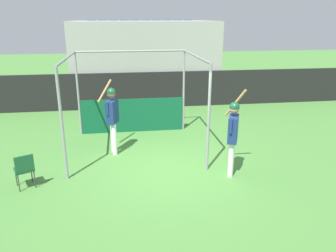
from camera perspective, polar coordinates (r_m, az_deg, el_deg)
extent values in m
plane|color=#477F38|center=(8.47, 0.29, -7.70)|extent=(60.00, 60.00, 0.00)
cube|color=black|center=(14.15, -3.48, 6.27)|extent=(24.00, 0.12, 1.53)
cube|color=#9E9E99|center=(16.01, -4.20, 11.38)|extent=(6.50, 4.00, 3.58)
cube|color=navy|center=(14.47, -13.65, 9.35)|extent=(0.45, 0.40, 0.10)
cube|color=navy|center=(14.62, -13.66, 10.34)|extent=(0.45, 0.06, 0.40)
cube|color=navy|center=(14.43, -11.45, 9.47)|extent=(0.45, 0.40, 0.10)
cube|color=navy|center=(14.58, -11.47, 10.47)|extent=(0.45, 0.06, 0.40)
cube|color=navy|center=(14.41, -9.24, 9.59)|extent=(0.45, 0.40, 0.10)
cube|color=navy|center=(14.56, -9.28, 10.59)|extent=(0.45, 0.06, 0.40)
cube|color=navy|center=(14.42, -7.02, 9.69)|extent=(0.45, 0.40, 0.10)
cube|color=navy|center=(14.56, -7.08, 10.68)|extent=(0.45, 0.06, 0.40)
cube|color=navy|center=(14.44, -4.81, 9.77)|extent=(0.45, 0.40, 0.10)
cube|color=navy|center=(14.58, -4.88, 10.77)|extent=(0.45, 0.06, 0.40)
cube|color=navy|center=(14.48, -2.61, 9.84)|extent=(0.45, 0.40, 0.10)
cube|color=navy|center=(14.63, -2.69, 10.83)|extent=(0.45, 0.06, 0.40)
cube|color=navy|center=(14.54, -0.42, 9.90)|extent=(0.45, 0.40, 0.10)
cube|color=navy|center=(14.69, -0.52, 10.89)|extent=(0.45, 0.06, 0.40)
cube|color=navy|center=(14.63, 1.75, 9.94)|extent=(0.45, 0.40, 0.10)
cube|color=navy|center=(14.77, 1.64, 10.92)|extent=(0.45, 0.06, 0.40)
cube|color=navy|center=(14.73, 3.89, 9.96)|extent=(0.45, 0.40, 0.10)
cube|color=navy|center=(14.88, 3.76, 10.94)|extent=(0.45, 0.06, 0.40)
cube|color=navy|center=(14.86, 6.00, 9.98)|extent=(0.45, 0.40, 0.10)
cube|color=navy|center=(15.00, 5.86, 10.95)|extent=(0.45, 0.06, 0.40)
cube|color=navy|center=(15.21, -13.51, 11.30)|extent=(0.45, 0.40, 0.10)
cube|color=navy|center=(15.37, -13.52, 12.23)|extent=(0.45, 0.06, 0.40)
cube|color=navy|center=(15.17, -11.40, 11.42)|extent=(0.45, 0.40, 0.10)
cube|color=navy|center=(15.33, -11.43, 12.35)|extent=(0.45, 0.06, 0.40)
cube|color=navy|center=(15.15, -9.29, 11.53)|extent=(0.45, 0.40, 0.10)
cube|color=navy|center=(15.31, -9.32, 12.46)|extent=(0.45, 0.06, 0.40)
cube|color=navy|center=(15.16, -7.17, 11.63)|extent=(0.45, 0.40, 0.10)
cube|color=navy|center=(15.31, -7.22, 12.56)|extent=(0.45, 0.06, 0.40)
cube|color=navy|center=(15.18, -5.05, 11.70)|extent=(0.45, 0.40, 0.10)
cube|color=navy|center=(15.33, -5.11, 12.63)|extent=(0.45, 0.06, 0.40)
cube|color=navy|center=(15.22, -2.94, 11.77)|extent=(0.45, 0.40, 0.10)
cube|color=navy|center=(15.37, -3.02, 12.69)|extent=(0.45, 0.06, 0.40)
cube|color=navy|center=(15.28, -0.84, 11.82)|extent=(0.45, 0.40, 0.10)
cube|color=navy|center=(15.43, -0.93, 12.74)|extent=(0.45, 0.06, 0.40)
cube|color=navy|center=(15.36, 1.24, 11.85)|extent=(0.45, 0.40, 0.10)
cube|color=navy|center=(15.51, 1.14, 12.77)|extent=(0.45, 0.06, 0.40)
cube|color=navy|center=(15.46, 3.30, 11.86)|extent=(0.45, 0.40, 0.10)
cube|color=navy|center=(15.61, 3.18, 12.78)|extent=(0.45, 0.06, 0.40)
cube|color=navy|center=(15.58, 5.32, 11.87)|extent=(0.45, 0.40, 0.10)
cube|color=navy|center=(15.73, 5.19, 12.77)|extent=(0.45, 0.06, 0.40)
cube|color=navy|center=(15.97, -13.38, 13.06)|extent=(0.45, 0.40, 0.10)
cube|color=navy|center=(16.13, -13.39, 13.93)|extent=(0.45, 0.06, 0.40)
cube|color=navy|center=(15.93, -11.36, 13.19)|extent=(0.45, 0.40, 0.10)
cube|color=navy|center=(16.09, -11.38, 14.06)|extent=(0.45, 0.06, 0.40)
cube|color=navy|center=(15.91, -9.33, 13.29)|extent=(0.45, 0.40, 0.10)
cube|color=navy|center=(16.07, -9.37, 14.16)|extent=(0.45, 0.06, 0.40)
cube|color=navy|center=(15.91, -7.30, 13.38)|extent=(0.45, 0.40, 0.10)
cube|color=navy|center=(16.07, -7.35, 14.25)|extent=(0.45, 0.06, 0.40)
cube|color=navy|center=(15.93, -5.27, 13.46)|extent=(0.45, 0.40, 0.10)
cube|color=navy|center=(16.09, -5.33, 14.33)|extent=(0.45, 0.06, 0.40)
cube|color=navy|center=(15.97, -3.24, 13.52)|extent=(0.45, 0.40, 0.10)
cube|color=navy|center=(16.13, -3.31, 14.38)|extent=(0.45, 0.06, 0.40)
cube|color=navy|center=(16.03, -1.23, 13.56)|extent=(0.45, 0.40, 0.10)
cube|color=navy|center=(16.19, -1.31, 14.42)|extent=(0.45, 0.06, 0.40)
cube|color=navy|center=(16.11, 0.77, 13.58)|extent=(0.45, 0.40, 0.10)
cube|color=navy|center=(16.27, 0.67, 14.44)|extent=(0.45, 0.06, 0.40)
cube|color=navy|center=(16.20, 2.75, 13.59)|extent=(0.45, 0.40, 0.10)
cube|color=navy|center=(16.36, 2.64, 14.45)|extent=(0.45, 0.06, 0.40)
cube|color=navy|center=(16.31, 4.70, 13.58)|extent=(0.45, 0.40, 0.10)
cube|color=navy|center=(16.47, 4.58, 14.44)|extent=(0.45, 0.06, 0.40)
cube|color=navy|center=(16.73, -13.26, 14.67)|extent=(0.45, 0.40, 0.10)
cube|color=navy|center=(16.90, -13.27, 15.48)|extent=(0.45, 0.06, 0.40)
cube|color=navy|center=(16.70, -11.32, 14.79)|extent=(0.45, 0.40, 0.10)
cube|color=navy|center=(16.87, -11.34, 15.60)|extent=(0.45, 0.06, 0.40)
cube|color=navy|center=(16.68, -9.37, 14.89)|extent=(0.45, 0.40, 0.10)
cube|color=navy|center=(16.85, -9.41, 15.71)|extent=(0.45, 0.06, 0.40)
cube|color=navy|center=(16.68, -7.42, 14.98)|extent=(0.45, 0.40, 0.10)
cube|color=navy|center=(16.85, -7.47, 15.79)|extent=(0.45, 0.06, 0.40)
cube|color=navy|center=(16.70, -5.47, 15.05)|extent=(0.45, 0.40, 0.10)
cube|color=navy|center=(16.87, -5.52, 15.86)|extent=(0.45, 0.06, 0.40)
cube|color=navy|center=(16.74, -3.52, 15.10)|extent=(0.45, 0.40, 0.10)
cube|color=navy|center=(16.91, -3.59, 15.91)|extent=(0.45, 0.06, 0.40)
cube|color=navy|center=(16.79, -1.58, 15.14)|extent=(0.45, 0.40, 0.10)
cube|color=navy|center=(16.96, -1.66, 15.95)|extent=(0.45, 0.06, 0.40)
cube|color=navy|center=(16.87, 0.34, 15.16)|extent=(0.45, 0.40, 0.10)
cube|color=navy|center=(17.03, 0.25, 15.97)|extent=(0.45, 0.06, 0.40)
cube|color=navy|center=(16.96, 2.24, 15.16)|extent=(0.45, 0.40, 0.10)
cube|color=navy|center=(17.12, 2.14, 15.97)|extent=(0.45, 0.06, 0.40)
cube|color=navy|center=(17.06, 4.13, 15.15)|extent=(0.45, 0.40, 0.10)
cube|color=navy|center=(17.23, 4.01, 15.95)|extent=(0.45, 0.06, 0.40)
cube|color=navy|center=(17.51, -13.15, 16.13)|extent=(0.45, 0.40, 0.10)
cube|color=navy|center=(17.69, -13.16, 16.90)|extent=(0.45, 0.06, 0.40)
cube|color=navy|center=(17.48, -11.29, 16.25)|extent=(0.45, 0.40, 0.10)
cube|color=navy|center=(17.65, -11.31, 17.01)|extent=(0.45, 0.06, 0.40)
cube|color=navy|center=(17.46, -9.41, 16.35)|extent=(0.45, 0.40, 0.10)
cube|color=navy|center=(17.64, -9.44, 17.11)|extent=(0.45, 0.06, 0.40)
cube|color=navy|center=(17.46, -7.53, 16.43)|extent=(0.45, 0.40, 0.10)
cube|color=navy|center=(17.64, -7.57, 17.20)|extent=(0.45, 0.06, 0.40)
cube|color=navy|center=(17.48, -5.65, 16.50)|extent=(0.45, 0.40, 0.10)
cube|color=navy|center=(17.66, -5.71, 17.26)|extent=(0.45, 0.06, 0.40)
cube|color=navy|center=(17.52, -3.78, 16.55)|extent=(0.45, 0.40, 0.10)
cube|color=navy|center=(17.69, -3.84, 17.31)|extent=(0.45, 0.06, 0.40)
cube|color=navy|center=(17.57, -1.91, 16.58)|extent=(0.45, 0.40, 0.10)
cube|color=navy|center=(17.74, -1.99, 17.34)|extent=(0.45, 0.06, 0.40)
cube|color=navy|center=(17.64, -0.06, 16.60)|extent=(0.45, 0.40, 0.10)
cube|color=navy|center=(17.81, -0.15, 17.36)|extent=(0.45, 0.06, 0.40)
cube|color=navy|center=(17.73, 1.78, 16.60)|extent=(0.45, 0.40, 0.10)
cube|color=navy|center=(17.90, 1.68, 17.35)|extent=(0.45, 0.06, 0.40)
cube|color=navy|center=(17.83, 3.59, 16.58)|extent=(0.45, 0.40, 0.10)
cube|color=navy|center=(18.00, 3.49, 17.34)|extent=(0.45, 0.06, 0.40)
cylinder|color=gray|center=(7.93, -17.98, 0.06)|extent=(0.07, 0.07, 2.71)
cylinder|color=gray|center=(8.08, 7.09, 1.17)|extent=(0.07, 0.07, 2.71)
cylinder|color=gray|center=(11.04, -15.37, 5.31)|extent=(0.07, 0.07, 2.71)
cylinder|color=gray|center=(11.15, 2.74, 6.07)|extent=(0.07, 0.07, 2.71)
cylinder|color=gray|center=(9.23, -17.23, 11.25)|extent=(0.06, 3.26, 0.06)
cylinder|color=gray|center=(9.36, 4.79, 12.07)|extent=(0.06, 3.26, 0.06)
cylinder|color=gray|center=(10.75, -6.53, 12.83)|extent=(3.48, 0.06, 0.06)
cube|color=#0F5133|center=(11.13, -6.13, 1.83)|extent=(3.41, 0.03, 1.15)
cylinder|color=white|center=(9.35, -9.31, -2.33)|extent=(0.17, 0.17, 0.92)
cylinder|color=white|center=(9.56, -9.57, -1.86)|extent=(0.17, 0.17, 0.92)
cube|color=navy|center=(9.21, -9.69, 2.47)|extent=(0.36, 0.50, 0.65)
sphere|color=brown|center=(9.09, -9.86, 5.50)|extent=(0.23, 0.23, 0.23)
sphere|color=#144C2D|center=(9.08, -9.88, 5.82)|extent=(0.24, 0.24, 0.24)
cylinder|color=navy|center=(8.98, -10.51, 2.97)|extent=(0.09, 0.09, 0.36)
cylinder|color=navy|center=(9.40, -9.46, 3.73)|extent=(0.09, 0.09, 0.36)
cylinder|color=#AD7F4C|center=(9.44, -10.99, 6.04)|extent=(0.42, 0.67, 0.54)
sphere|color=#AD7F4C|center=(9.31, -9.05, 4.42)|extent=(0.08, 0.08, 0.08)
cylinder|color=white|center=(8.10, 10.89, -5.83)|extent=(0.17, 0.17, 0.89)
cylinder|color=white|center=(8.31, 10.99, -5.22)|extent=(0.17, 0.17, 0.89)
cube|color=navy|center=(7.93, 11.27, -0.48)|extent=(0.39, 0.54, 0.63)
sphere|color=#A37556|center=(7.79, 11.49, 2.91)|extent=(0.22, 0.22, 0.22)
sphere|color=#144C2D|center=(7.78, 11.51, 3.27)|extent=(0.23, 0.23, 0.23)
cylinder|color=navy|center=(7.64, 10.92, -0.05)|extent=(0.09, 0.09, 0.35)
cylinder|color=navy|center=(8.13, 11.16, 1.06)|extent=(0.09, 0.09, 0.35)
cylinder|color=#AD7F4C|center=(8.13, 11.69, 3.98)|extent=(0.41, 0.44, 0.74)
sphere|color=#AD7F4C|center=(8.02, 10.71, 1.23)|extent=(0.08, 0.08, 0.08)
cube|color=#194C2D|center=(8.19, -23.79, -6.93)|extent=(0.53, 0.53, 0.04)
cube|color=#194C2D|center=(7.95, -23.74, -6.11)|extent=(0.38, 0.20, 0.40)
cylinder|color=#333333|center=(8.42, -24.94, -8.07)|extent=(0.02, 0.02, 0.44)
cylinder|color=#333333|center=(8.45, -22.67, -7.63)|extent=(0.02, 0.02, 0.44)
cylinder|color=#333333|center=(8.11, -24.55, -9.02)|extent=(0.02, 0.02, 0.44)
cylinder|color=#333333|center=(8.15, -22.19, -8.56)|extent=(0.02, 0.02, 0.44)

